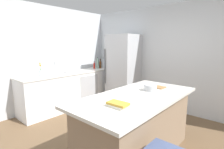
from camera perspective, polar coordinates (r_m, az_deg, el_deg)
ground_plane at (r=3.06m, az=-0.54°, el=-22.64°), size 7.20×7.20×0.00m
wall_rear at (r=4.52m, az=19.00°, el=4.96°), size 6.00×0.10×2.60m
wall_left at (r=4.61m, az=-23.86°, el=4.74°), size 0.10×6.00×2.60m
counter_run_left at (r=4.79m, az=-13.06°, el=-4.66°), size 0.68×2.73×0.93m
kitchen_island at (r=2.69m, az=8.13°, el=-16.18°), size 0.98×2.03×0.92m
refrigerator at (r=4.83m, az=3.68°, el=1.61°), size 0.79×0.71×1.91m
sink_faucet at (r=4.48m, az=-18.30°, el=2.19°), size 0.15×0.05×0.30m
flower_vase at (r=4.30m, az=-22.49°, el=0.76°), size 0.08×0.08×0.31m
paper_towel_roll at (r=4.59m, az=-14.79°, el=2.23°), size 0.14×0.14×0.31m
whiskey_bottle at (r=5.43m, az=-2.05°, el=3.49°), size 0.07×0.07×0.29m
soda_bottle at (r=5.38m, az=-2.75°, el=3.54°), size 0.08×0.08×0.31m
syrup_bottle at (r=5.33m, az=-3.90°, el=3.33°), size 0.07×0.07×0.28m
gin_bottle at (r=5.31m, az=-4.80°, el=3.51°), size 0.07×0.07×0.33m
hot_sauce_bottle at (r=5.27m, az=-5.89°, el=2.94°), size 0.05×0.05×0.21m
cookbook_stack at (r=2.05m, az=1.96°, el=-9.89°), size 0.26×0.16×0.06m
mixing_bowl at (r=2.81m, az=12.51°, el=-4.27°), size 0.20×0.20×0.09m
cutting_board at (r=3.06m, az=14.39°, el=-3.93°), size 0.30×0.19×0.02m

